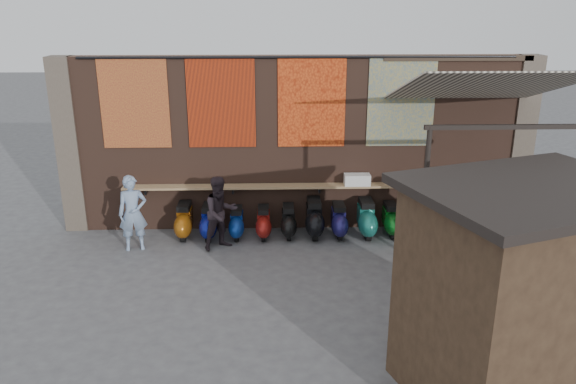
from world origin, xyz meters
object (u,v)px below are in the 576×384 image
object	(u,v)px
scooter_stool_4	(288,222)
shopper_grey	(524,252)
shelf_box	(357,180)
scooter_stool_7	(366,219)
shopper_navy	(449,218)
scooter_stool_2	(237,223)
market_stall	(519,298)
scooter_stool_3	(264,223)
shopper_tan	(448,219)
scooter_stool_1	(209,222)
diner_left	(133,213)
scooter_stool_9	(413,218)
scooter_stool_0	(184,221)
scooter_stool_6	(339,221)
diner_right	(221,213)
scooter_stool_8	(391,220)
scooter_stool_5	(314,218)

from	to	relation	value
scooter_stool_4	shopper_grey	world-z (taller)	shopper_grey
shelf_box	scooter_stool_7	bearing A→B (deg)	-60.01
shopper_navy	shopper_grey	world-z (taller)	shopper_navy
scooter_stool_2	market_stall	xyz separation A→B (m)	(4.02, -5.48, 1.09)
scooter_stool_2	scooter_stool_3	bearing A→B (deg)	-1.07
scooter_stool_7	shopper_tan	world-z (taller)	shopper_tan
scooter_stool_1	scooter_stool_2	world-z (taller)	scooter_stool_1
scooter_stool_4	diner_left	xyz separation A→B (m)	(-3.35, -0.60, 0.47)
scooter_stool_9	scooter_stool_0	bearing A→B (deg)	-179.78
scooter_stool_6	diner_right	distance (m)	2.72
scooter_stool_9	market_stall	bearing A→B (deg)	-90.31
scooter_stool_7	shopper_navy	xyz separation A→B (m)	(1.47, -1.29, 0.50)
shelf_box	market_stall	size ratio (longest dim) A/B	0.21
shelf_box	market_stall	xyz separation A→B (m)	(1.26, -5.81, 0.18)
scooter_stool_7	scooter_stool_8	distance (m)	0.58
scooter_stool_5	shopper_navy	distance (m)	3.02
shopper_grey	market_stall	distance (m)	3.00
scooter_stool_0	scooter_stool_6	bearing A→B (deg)	-0.70
scooter_stool_6	shopper_navy	world-z (taller)	shopper_navy
scooter_stool_7	shopper_navy	world-z (taller)	shopper_navy
scooter_stool_0	market_stall	xyz separation A→B (m)	(5.21, -5.53, 1.04)
scooter_stool_3	shopper_tan	xyz separation A→B (m)	(3.81, -1.23, 0.52)
scooter_stool_5	scooter_stool_7	xyz separation A→B (m)	(1.19, -0.04, -0.00)
shelf_box	shopper_grey	xyz separation A→B (m)	(2.55, -3.17, -0.39)
scooter_stool_9	diner_right	distance (m)	4.41
scooter_stool_6	market_stall	size ratio (longest dim) A/B	0.28
scooter_stool_3	shopper_tan	size ratio (longest dim) A/B	0.43
scooter_stool_5	scooter_stool_8	distance (m)	1.77
scooter_stool_1	shopper_grey	size ratio (longest dim) A/B	0.47
shopper_grey	scooter_stool_7	bearing A→B (deg)	-54.83
diner_right	scooter_stool_4	bearing A→B (deg)	-9.69
scooter_stool_0	diner_left	bearing A→B (deg)	-147.64
shelf_box	diner_left	size ratio (longest dim) A/B	0.35
diner_right	market_stall	world-z (taller)	market_stall
scooter_stool_2	scooter_stool_8	size ratio (longest dim) A/B	0.95
shopper_tan	market_stall	world-z (taller)	market_stall
scooter_stool_2	scooter_stool_8	xyz separation A→B (m)	(3.53, 0.06, 0.02)
shopper_navy	scooter_stool_4	bearing A→B (deg)	-38.70
scooter_stool_4	scooter_stool_5	world-z (taller)	scooter_stool_5
shelf_box	shopper_grey	size ratio (longest dim) A/B	0.34
scooter_stool_8	shopper_navy	bearing A→B (deg)	-56.46
scooter_stool_7	scooter_stool_6	bearing A→B (deg)	178.91
scooter_stool_1	scooter_stool_6	distance (m)	2.95
scooter_stool_8	shopper_navy	xyz separation A→B (m)	(0.90, -1.35, 0.56)
shelf_box	scooter_stool_4	world-z (taller)	shelf_box
scooter_stool_2	scooter_stool_5	xyz separation A→B (m)	(1.76, 0.04, 0.08)
scooter_stool_4	scooter_stool_6	size ratio (longest dim) A/B	0.95
scooter_stool_0	scooter_stool_8	distance (m)	4.72
scooter_stool_2	scooter_stool_3	size ratio (longest dim) A/B	0.98
scooter_stool_1	diner_right	distance (m)	0.78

